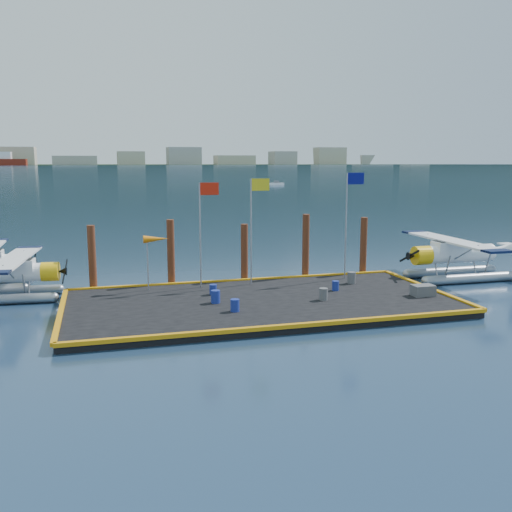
{
  "coord_description": "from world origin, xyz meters",
  "views": [
    {
      "loc": [
        -8.01,
        -28.06,
        7.66
      ],
      "look_at": [
        0.3,
        2.0,
        2.39
      ],
      "focal_mm": 40.0,
      "sensor_mm": 36.0,
      "label": 1
    }
  ],
  "objects_px": {
    "crate": "(423,290)",
    "flagpole_red": "(204,218)",
    "drum_2": "(335,286)",
    "piling_3": "(306,248)",
    "piling_1": "(171,255)",
    "drum_5": "(213,290)",
    "flagpole_blue": "(349,209)",
    "drum_0": "(216,297)",
    "drum_1": "(323,294)",
    "drum_3": "(235,305)",
    "seaplane_b": "(9,276)",
    "drum_4": "(352,278)",
    "windsock": "(156,240)",
    "piling_2": "(244,255)",
    "seaplane_d": "(456,257)",
    "piling_4": "(363,248)",
    "piling_0": "(92,260)",
    "flagpole_yellow": "(254,215)"
  },
  "relations": [
    {
      "from": "drum_0",
      "to": "piling_2",
      "type": "xyz_separation_m",
      "value": [
        2.93,
        5.46,
        1.17
      ]
    },
    {
      "from": "piling_0",
      "to": "drum_0",
      "type": "bearing_deg",
      "value": -41.99
    },
    {
      "from": "drum_0",
      "to": "piling_0",
      "type": "relative_size",
      "value": 0.17
    },
    {
      "from": "drum_2",
      "to": "windsock",
      "type": "distance_m",
      "value": 10.41
    },
    {
      "from": "piling_3",
      "to": "piling_2",
      "type": "bearing_deg",
      "value": 180.0
    },
    {
      "from": "seaplane_d",
      "to": "piling_2",
      "type": "distance_m",
      "value": 13.67
    },
    {
      "from": "flagpole_yellow",
      "to": "piling_3",
      "type": "relative_size",
      "value": 1.44
    },
    {
      "from": "drum_1",
      "to": "flagpole_blue",
      "type": "distance_m",
      "value": 7.16
    },
    {
      "from": "flagpole_blue",
      "to": "piling_2",
      "type": "bearing_deg",
      "value": 165.52
    },
    {
      "from": "seaplane_d",
      "to": "drum_5",
      "type": "distance_m",
      "value": 16.29
    },
    {
      "from": "drum_2",
      "to": "piling_3",
      "type": "xyz_separation_m",
      "value": [
        -0.15,
        4.47,
        1.48
      ]
    },
    {
      "from": "drum_2",
      "to": "piling_1",
      "type": "xyz_separation_m",
      "value": [
        -8.65,
        4.47,
        1.43
      ]
    },
    {
      "from": "drum_1",
      "to": "drum_3",
      "type": "height_order",
      "value": "drum_1"
    },
    {
      "from": "drum_5",
      "to": "piling_2",
      "type": "xyz_separation_m",
      "value": [
        2.69,
        3.64,
        1.22
      ]
    },
    {
      "from": "seaplane_d",
      "to": "windsock",
      "type": "bearing_deg",
      "value": 88.95
    },
    {
      "from": "piling_0",
      "to": "piling_2",
      "type": "height_order",
      "value": "piling_0"
    },
    {
      "from": "drum_2",
      "to": "flagpole_yellow",
      "type": "relative_size",
      "value": 0.09
    },
    {
      "from": "drum_5",
      "to": "flagpole_blue",
      "type": "height_order",
      "value": "flagpole_blue"
    },
    {
      "from": "seaplane_b",
      "to": "seaplane_d",
      "type": "height_order",
      "value": "seaplane_d"
    },
    {
      "from": "drum_5",
      "to": "crate",
      "type": "relative_size",
      "value": 0.48
    },
    {
      "from": "drum_0",
      "to": "piling_4",
      "type": "bearing_deg",
      "value": 26.56
    },
    {
      "from": "seaplane_b",
      "to": "drum_4",
      "type": "xyz_separation_m",
      "value": [
        19.26,
        -2.82,
        -0.62
      ]
    },
    {
      "from": "piling_0",
      "to": "seaplane_d",
      "type": "bearing_deg",
      "value": -5.34
    },
    {
      "from": "drum_3",
      "to": "flagpole_red",
      "type": "bearing_deg",
      "value": 94.37
    },
    {
      "from": "piling_0",
      "to": "piling_4",
      "type": "xyz_separation_m",
      "value": [
        17.0,
        0.0,
        0.0
      ]
    },
    {
      "from": "seaplane_b",
      "to": "piling_1",
      "type": "height_order",
      "value": "piling_1"
    },
    {
      "from": "flagpole_red",
      "to": "piling_0",
      "type": "bearing_deg",
      "value": 165.54
    },
    {
      "from": "seaplane_d",
      "to": "piling_0",
      "type": "height_order",
      "value": "piling_0"
    },
    {
      "from": "drum_2",
      "to": "drum_4",
      "type": "relative_size",
      "value": 0.79
    },
    {
      "from": "piling_3",
      "to": "drum_3",
      "type": "bearing_deg",
      "value": -130.83
    },
    {
      "from": "drum_2",
      "to": "windsock",
      "type": "bearing_deg",
      "value": 163.45
    },
    {
      "from": "flagpole_red",
      "to": "windsock",
      "type": "xyz_separation_m",
      "value": [
        -2.73,
        0.0,
        -1.17
      ]
    },
    {
      "from": "drum_2",
      "to": "flagpole_yellow",
      "type": "distance_m",
      "value": 6.21
    },
    {
      "from": "piling_2",
      "to": "piling_1",
      "type": "bearing_deg",
      "value": 180.0
    },
    {
      "from": "seaplane_b",
      "to": "drum_5",
      "type": "relative_size",
      "value": 15.63
    },
    {
      "from": "piling_3",
      "to": "piling_4",
      "type": "height_order",
      "value": "piling_3"
    },
    {
      "from": "seaplane_d",
      "to": "piling_0",
      "type": "xyz_separation_m",
      "value": [
        -22.5,
        2.1,
        0.47
      ]
    },
    {
      "from": "flagpole_blue",
      "to": "piling_3",
      "type": "height_order",
      "value": "flagpole_blue"
    },
    {
      "from": "seaplane_d",
      "to": "flagpole_yellow",
      "type": "xyz_separation_m",
      "value": [
        -13.3,
        0.5,
        2.98
      ]
    },
    {
      "from": "drum_1",
      "to": "flagpole_red",
      "type": "distance_m",
      "value": 8.12
    },
    {
      "from": "piling_3",
      "to": "flagpole_yellow",
      "type": "bearing_deg",
      "value": -157.15
    },
    {
      "from": "crate",
      "to": "flagpole_red",
      "type": "distance_m",
      "value": 12.76
    },
    {
      "from": "piling_4",
      "to": "piling_3",
      "type": "bearing_deg",
      "value": 180.0
    },
    {
      "from": "drum_0",
      "to": "piling_3",
      "type": "relative_size",
      "value": 0.15
    },
    {
      "from": "piling_1",
      "to": "piling_4",
      "type": "bearing_deg",
      "value": 0.0
    },
    {
      "from": "flagpole_blue",
      "to": "flagpole_yellow",
      "type": "bearing_deg",
      "value": 180.0
    },
    {
      "from": "piling_4",
      "to": "crate",
      "type": "bearing_deg",
      "value": -88.33
    },
    {
      "from": "drum_1",
      "to": "flagpole_red",
      "type": "height_order",
      "value": "flagpole_red"
    },
    {
      "from": "seaplane_d",
      "to": "drum_1",
      "type": "xyz_separation_m",
      "value": [
        -10.86,
        -4.28,
        -0.81
      ]
    },
    {
      "from": "flagpole_blue",
      "to": "drum_0",
      "type": "bearing_deg",
      "value": -157.05
    }
  ]
}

